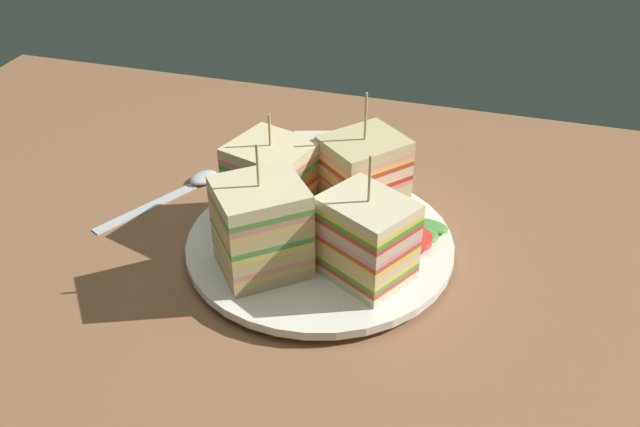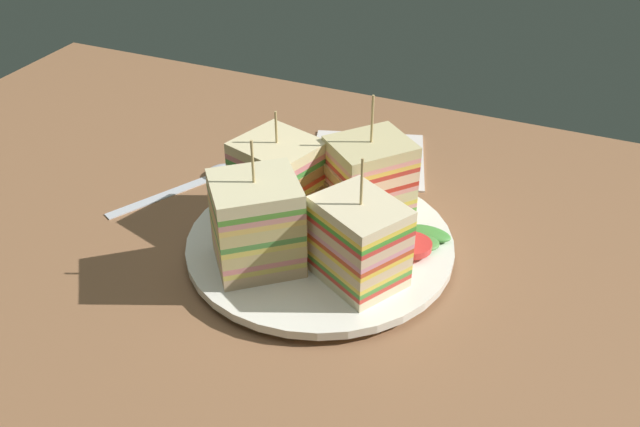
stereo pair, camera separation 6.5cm
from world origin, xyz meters
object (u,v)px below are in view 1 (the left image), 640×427
(plate, at_px, (320,245))
(spoon, at_px, (187,187))
(sandwich_wedge_2, at_px, (272,180))
(chip_pile, at_px, (329,226))
(sandwich_wedge_0, at_px, (366,239))
(sandwich_wedge_1, at_px, (363,176))
(napkin, at_px, (349,156))
(sandwich_wedge_3, at_px, (262,228))

(plate, bearing_deg, spoon, -21.27)
(sandwich_wedge_2, relative_size, chip_pile, 1.41)
(plate, height_order, sandwich_wedge_0, sandwich_wedge_0)
(sandwich_wedge_0, distance_m, chip_pile, 0.07)
(sandwich_wedge_1, relative_size, napkin, 0.98)
(chip_pile, bearing_deg, plate, 29.96)
(plate, height_order, spoon, plate)
(sandwich_wedge_3, distance_m, chip_pile, 0.08)
(plate, xyz_separation_m, sandwich_wedge_3, (0.04, 0.05, 0.05))
(spoon, distance_m, napkin, 0.19)
(sandwich_wedge_0, height_order, sandwich_wedge_3, sandwich_wedge_3)
(sandwich_wedge_0, xyz_separation_m, sandwich_wedge_1, (0.03, -0.10, 0.00))
(sandwich_wedge_1, distance_m, chip_pile, 0.06)
(sandwich_wedge_3, relative_size, chip_pile, 1.61)
(chip_pile, xyz_separation_m, napkin, (0.03, -0.18, -0.03))
(plate, distance_m, sandwich_wedge_0, 0.08)
(plate, bearing_deg, chip_pile, -150.04)
(sandwich_wedge_3, bearing_deg, napkin, 46.72)
(sandwich_wedge_1, relative_size, sandwich_wedge_2, 1.18)
(sandwich_wedge_2, bearing_deg, sandwich_wedge_3, -58.94)
(sandwich_wedge_3, height_order, spoon, sandwich_wedge_3)
(spoon, relative_size, napkin, 1.11)
(plate, xyz_separation_m, sandwich_wedge_0, (-0.05, 0.04, 0.04))
(sandwich_wedge_3, bearing_deg, plate, 16.37)
(sandwich_wedge_1, height_order, sandwich_wedge_2, sandwich_wedge_1)
(plate, relative_size, sandwich_wedge_1, 1.98)
(spoon, bearing_deg, sandwich_wedge_1, -64.33)
(sandwich_wedge_3, height_order, napkin, sandwich_wedge_3)
(sandwich_wedge_0, bearing_deg, napkin, -42.49)
(sandwich_wedge_0, relative_size, napkin, 0.92)
(spoon, bearing_deg, sandwich_wedge_0, -87.16)
(plate, xyz_separation_m, sandwich_wedge_2, (0.06, -0.03, 0.04))
(sandwich_wedge_0, xyz_separation_m, sandwich_wedge_2, (0.11, -0.07, -0.00))
(plate, relative_size, sandwich_wedge_3, 2.03)
(sandwich_wedge_2, xyz_separation_m, napkin, (-0.04, -0.16, -0.05))
(chip_pile, height_order, napkin, chip_pile)
(plate, bearing_deg, sandwich_wedge_1, -113.60)
(sandwich_wedge_2, bearing_deg, sandwich_wedge_0, -14.55)
(spoon, bearing_deg, sandwich_wedge_2, -79.92)
(plate, relative_size, napkin, 1.94)
(plate, distance_m, sandwich_wedge_1, 0.08)
(sandwich_wedge_1, height_order, napkin, sandwich_wedge_1)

